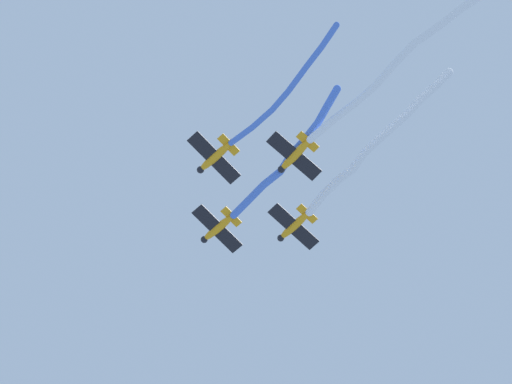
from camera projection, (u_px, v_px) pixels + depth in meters
name	position (u px, v px, depth m)	size (l,w,h in m)	color
airplane_lead	(218.00, 228.00, 78.15)	(5.39, 7.06, 1.74)	orange
smoke_trail_lead	(288.00, 156.00, 75.50)	(17.26, 8.78, 2.05)	#4C75DB
airplane_left_wing	(215.00, 157.00, 74.48)	(5.39, 7.06, 1.74)	orange
smoke_trail_left_wing	(286.00, 89.00, 71.18)	(15.87, 7.24, 1.61)	#4C75DB
airplane_right_wing	(294.00, 226.00, 78.37)	(5.40, 7.02, 1.74)	orange
smoke_trail_right_wing	(378.00, 142.00, 76.50)	(21.35, 7.80, 4.94)	white
airplane_slot	(295.00, 156.00, 74.61)	(5.39, 6.98, 1.74)	orange
smoke_trail_slot	(408.00, 56.00, 71.64)	(26.86, 7.06, 3.24)	white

